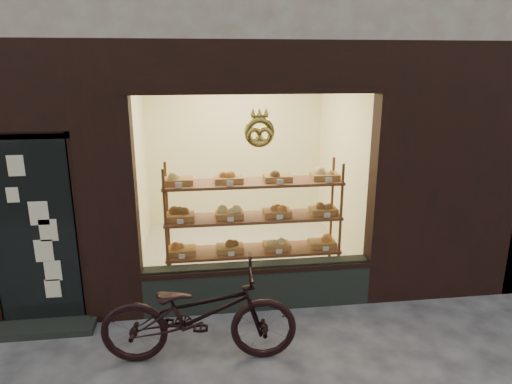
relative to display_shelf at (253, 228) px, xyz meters
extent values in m
cube|color=black|center=(0.00, -0.42, -0.59)|extent=(2.70, 0.25, 0.55)
cube|color=black|center=(-2.45, -0.49, 0.24)|extent=(0.90, 0.04, 2.15)
cube|color=black|center=(-2.45, -0.65, -0.82)|extent=(1.15, 0.35, 0.08)
torus|color=gold|center=(0.00, -0.53, 1.29)|extent=(0.33, 0.07, 0.33)
cube|color=brown|center=(0.00, 0.00, -0.81)|extent=(2.20, 0.45, 0.04)
cube|color=brown|center=(0.00, 0.00, -0.31)|extent=(2.20, 0.45, 0.03)
cube|color=brown|center=(0.00, 0.00, 0.14)|extent=(2.20, 0.45, 0.04)
cube|color=brown|center=(0.00, 0.00, 0.59)|extent=(2.20, 0.45, 0.04)
cylinder|color=brown|center=(-1.07, -0.19, -0.01)|extent=(0.04, 0.04, 1.70)
cylinder|color=brown|center=(1.07, -0.19, -0.01)|extent=(0.04, 0.04, 1.70)
cylinder|color=brown|center=(-1.07, 0.20, -0.01)|extent=(0.04, 0.04, 1.70)
cylinder|color=brown|center=(1.07, 0.20, -0.01)|extent=(0.04, 0.04, 1.70)
cube|color=#9A5F2B|center=(-0.90, 0.00, -0.26)|extent=(0.34, 0.24, 0.07)
sphere|color=#A75E22|center=(-0.90, 0.00, -0.17)|extent=(0.11, 0.11, 0.11)
cube|color=silver|center=(-0.90, -0.18, -0.26)|extent=(0.07, 0.01, 0.05)
cube|color=#9A5F2B|center=(-0.30, 0.00, -0.26)|extent=(0.34, 0.24, 0.07)
sphere|color=brown|center=(-0.30, 0.00, -0.17)|extent=(0.11, 0.11, 0.11)
cube|color=silver|center=(-0.30, -0.18, -0.26)|extent=(0.08, 0.01, 0.05)
cube|color=#9A5F2B|center=(0.30, 0.00, -0.26)|extent=(0.34, 0.24, 0.07)
sphere|color=#E7D173|center=(0.30, 0.00, -0.17)|extent=(0.11, 0.11, 0.11)
cube|color=silver|center=(0.30, -0.18, -0.26)|extent=(0.07, 0.01, 0.05)
cube|color=#9A5F2B|center=(0.90, 0.00, -0.26)|extent=(0.34, 0.24, 0.07)
sphere|color=#A75E22|center=(0.90, 0.00, -0.17)|extent=(0.11, 0.11, 0.11)
cube|color=silver|center=(0.90, -0.18, -0.26)|extent=(0.08, 0.01, 0.05)
cube|color=#9A5F2B|center=(-0.90, 0.00, 0.19)|extent=(0.34, 0.24, 0.07)
sphere|color=brown|center=(-0.90, 0.00, 0.28)|extent=(0.11, 0.11, 0.11)
cube|color=silver|center=(-0.90, -0.18, 0.19)|extent=(0.07, 0.01, 0.06)
cube|color=#9A5F2B|center=(-0.30, 0.00, 0.19)|extent=(0.34, 0.24, 0.07)
sphere|color=#E7D173|center=(-0.30, 0.00, 0.28)|extent=(0.11, 0.11, 0.11)
cube|color=silver|center=(-0.30, -0.18, 0.19)|extent=(0.08, 0.01, 0.06)
cube|color=#9A5F2B|center=(0.30, 0.00, 0.19)|extent=(0.34, 0.24, 0.07)
sphere|color=#A75E22|center=(0.30, 0.00, 0.28)|extent=(0.11, 0.11, 0.11)
cube|color=silver|center=(0.30, -0.18, 0.19)|extent=(0.07, 0.01, 0.06)
cube|color=#9A5F2B|center=(0.90, 0.00, 0.19)|extent=(0.34, 0.24, 0.07)
sphere|color=brown|center=(0.90, 0.00, 0.28)|extent=(0.11, 0.11, 0.11)
cube|color=silver|center=(0.90, -0.18, 0.19)|extent=(0.08, 0.01, 0.06)
cube|color=#9A5F2B|center=(-0.90, 0.00, 0.64)|extent=(0.34, 0.24, 0.07)
sphere|color=#E7D173|center=(-0.90, 0.00, 0.73)|extent=(0.11, 0.11, 0.11)
cube|color=silver|center=(-0.90, -0.18, 0.64)|extent=(0.07, 0.01, 0.06)
cube|color=#9A5F2B|center=(-0.30, 0.00, 0.64)|extent=(0.34, 0.24, 0.07)
sphere|color=#A75E22|center=(-0.30, 0.00, 0.73)|extent=(0.11, 0.11, 0.11)
cube|color=silver|center=(-0.30, -0.18, 0.64)|extent=(0.08, 0.01, 0.06)
cube|color=#9A5F2B|center=(0.30, 0.00, 0.64)|extent=(0.34, 0.24, 0.07)
sphere|color=brown|center=(0.30, 0.00, 0.73)|extent=(0.11, 0.11, 0.11)
cube|color=silver|center=(0.30, -0.18, 0.64)|extent=(0.07, 0.01, 0.06)
cube|color=#9A5F2B|center=(0.90, 0.00, 0.64)|extent=(0.34, 0.24, 0.07)
sphere|color=#E7D173|center=(0.90, 0.00, 0.73)|extent=(0.11, 0.11, 0.11)
cube|color=silver|center=(0.90, -0.18, 0.64)|extent=(0.08, 0.01, 0.06)
imported|color=black|center=(-0.71, -1.36, -0.36)|extent=(1.96, 0.81, 1.01)
camera|label=1|loc=(-0.68, -5.36, 2.01)|focal=32.00mm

